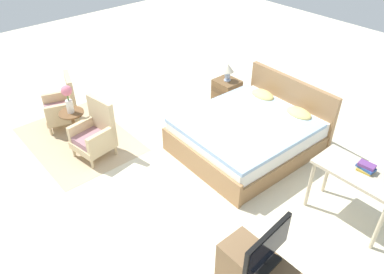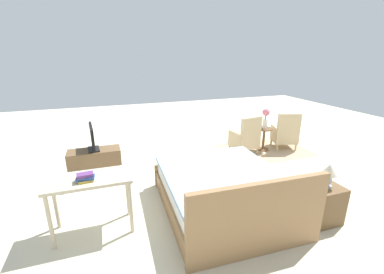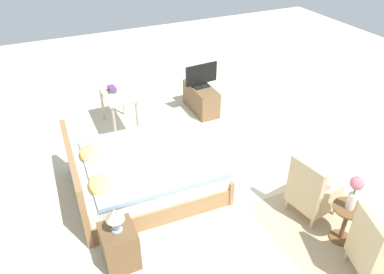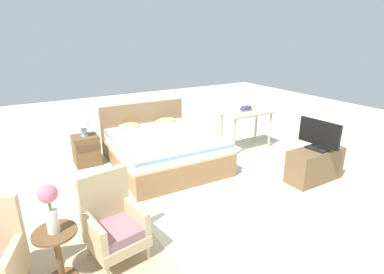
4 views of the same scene
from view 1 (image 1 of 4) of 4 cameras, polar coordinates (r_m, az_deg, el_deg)
name	(u,v)px [view 1 (image 1 of 4)]	position (r m, az deg, el deg)	size (l,w,h in m)	color
ground_plane	(191,171)	(5.70, -0.21, -5.20)	(16.00, 16.00, 0.00)	beige
floor_rug	(79,139)	(6.63, -16.84, -0.33)	(2.10, 1.50, 0.01)	tan
bed	(249,133)	(6.04, 8.75, 0.57)	(1.81, 2.14, 0.96)	#997047
armchair_by_window_left	(63,106)	(6.89, -19.03, 4.44)	(0.68, 0.68, 0.92)	#CCB284
armchair_by_window_right	(95,134)	(6.00, -14.55, 0.43)	(0.62, 0.62, 0.92)	#CCB284
side_table	(73,123)	(6.43, -17.61, 2.05)	(0.40, 0.40, 0.56)	brown
flower_vase	(68,96)	(6.18, -18.43, 5.91)	(0.17, 0.17, 0.48)	silver
nightstand	(226,93)	(7.17, 5.26, 6.62)	(0.44, 0.41, 0.55)	brown
table_lamp	(228,70)	(6.95, 5.49, 10.15)	(0.22, 0.22, 0.33)	#9EADC6
tv_flatscreen	(267,248)	(3.79, 11.39, -16.30)	(0.22, 0.69, 0.48)	black
vanity_desk	(357,179)	(5.00, 23.85, -5.89)	(1.04, 0.52, 0.78)	beige
book_stack	(366,167)	(4.95, 25.01, -4.19)	(0.22, 0.18, 0.10)	#B79333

